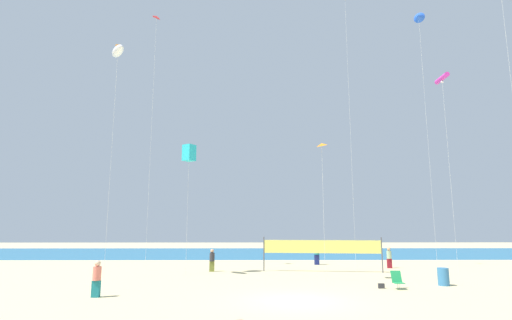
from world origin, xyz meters
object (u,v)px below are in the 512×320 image
object	(u,v)px
beachgoer_sage_shirt	(389,257)
kite_magenta_tube	(442,79)
kite_orange_diamond	(321,146)
kite_white_inflatable	(118,51)
beachgoer_teal_shirt	(317,253)
trash_barrel	(443,277)
kite_red_diamond	(157,22)
volleyball_net	(322,248)
beach_handbag	(381,286)
folding_beach_chair	(397,280)
beachgoer_charcoal_shirt	(212,259)
kite_cyan_box	(189,153)
beachgoer_coral_shirt	(97,277)
kite_yellow_diamond	(346,24)
kite_blue_delta	(419,17)

from	to	relation	value
beachgoer_sage_shirt	kite_magenta_tube	bearing A→B (deg)	-179.29
kite_orange_diamond	kite_white_inflatable	bearing A→B (deg)	174.51
beachgoer_teal_shirt	trash_barrel	world-z (taller)	beachgoer_teal_shirt
beachgoer_teal_shirt	kite_red_diamond	world-z (taller)	kite_red_diamond
volleyball_net	trash_barrel	bearing A→B (deg)	-49.89
beachgoer_teal_shirt	beach_handbag	size ratio (longest dim) A/B	5.80
beachgoer_teal_shirt	kite_magenta_tube	distance (m)	16.88
beachgoer_teal_shirt	kite_white_inflatable	distance (m)	21.68
folding_beach_chair	beach_handbag	distance (m)	0.87
beachgoer_charcoal_shirt	kite_cyan_box	distance (m)	7.71
kite_orange_diamond	beachgoer_sage_shirt	bearing A→B (deg)	49.52
beachgoer_coral_shirt	kite_magenta_tube	world-z (taller)	kite_magenta_tube
kite_red_diamond	beachgoer_coral_shirt	bearing A→B (deg)	-85.74
beachgoer_coral_shirt	kite_yellow_diamond	bearing A→B (deg)	81.32
trash_barrel	kite_red_diamond	xyz separation A→B (m)	(-18.23, 8.13, 19.25)
kite_magenta_tube	kite_orange_diamond	size ratio (longest dim) A/B	1.76
kite_blue_delta	kite_yellow_diamond	bearing A→B (deg)	-168.91
kite_orange_diamond	beach_handbag	bearing A→B (deg)	-44.24
volleyball_net	kite_yellow_diamond	world-z (taller)	kite_yellow_diamond
beach_handbag	kite_yellow_diamond	distance (m)	21.22
volleyball_net	kite_magenta_tube	distance (m)	15.83
kite_orange_diamond	kite_magenta_tube	bearing A→B (deg)	25.97
beachgoer_charcoal_shirt	kite_blue_delta	size ratio (longest dim) A/B	0.07
beachgoer_charcoal_shirt	kite_magenta_tube	bearing A→B (deg)	-55.03
beachgoer_teal_shirt	volleyball_net	world-z (taller)	volleyball_net
volleyball_net	kite_cyan_box	world-z (taller)	kite_cyan_box
beachgoer_teal_shirt	beach_handbag	xyz separation A→B (m)	(1.28, -12.46, -0.84)
beachgoer_charcoal_shirt	kite_yellow_diamond	size ratio (longest dim) A/B	0.07
volleyball_net	kite_magenta_tube	xyz separation A→B (m)	(9.58, 0.07, 12.60)
beachgoer_coral_shirt	kite_white_inflatable	size ratio (longest dim) A/B	0.11
folding_beach_chair	trash_barrel	xyz separation A→B (m)	(2.90, 1.10, -0.00)
beachgoer_coral_shirt	kite_white_inflatable	world-z (taller)	kite_white_inflatable
kite_orange_diamond	kite_red_diamond	xyz separation A→B (m)	(-12.10, 6.64, 11.72)
volleyball_net	kite_yellow_diamond	xyz separation A→B (m)	(2.73, 1.40, 17.80)
kite_white_inflatable	kite_cyan_box	bearing A→B (deg)	27.99
beach_handbag	kite_white_inflatable	world-z (taller)	kite_white_inflatable
kite_cyan_box	beachgoer_charcoal_shirt	bearing A→B (deg)	44.61
trash_barrel	kite_cyan_box	distance (m)	17.45
kite_yellow_diamond	kite_magenta_tube	distance (m)	8.70
beachgoer_teal_shirt	folding_beach_chair	size ratio (longest dim) A/B	2.03
beachgoer_coral_shirt	volleyball_net	size ratio (longest dim) A/B	0.20
kite_red_diamond	kite_white_inflatable	xyz separation A→B (m)	(-1.06, -5.37, -5.08)
kite_cyan_box	kite_white_inflatable	distance (m)	8.22
beach_handbag	kite_yellow_diamond	size ratio (longest dim) A/B	0.01
beachgoer_charcoal_shirt	kite_yellow_diamond	xyz separation A→B (m)	(10.49, 1.10, 18.61)
kite_cyan_box	kite_white_inflatable	world-z (taller)	kite_white_inflatable
beachgoer_teal_shirt	kite_blue_delta	xyz separation A→B (m)	(8.90, -2.44, 19.88)
kite_cyan_box	kite_orange_diamond	world-z (taller)	kite_cyan_box
kite_magenta_tube	kite_red_diamond	size ratio (longest dim) A/B	0.71
beach_handbag	kite_cyan_box	size ratio (longest dim) A/B	0.04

